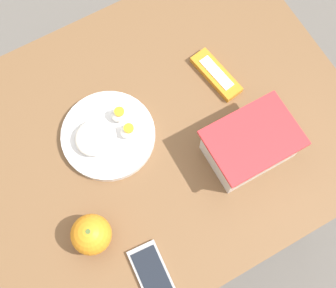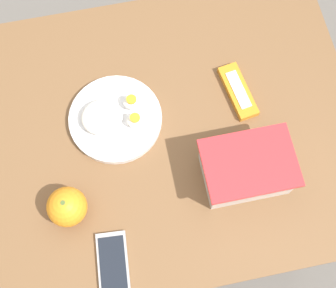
{
  "view_description": "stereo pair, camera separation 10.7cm",
  "coord_description": "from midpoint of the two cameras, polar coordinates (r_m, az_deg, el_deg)",
  "views": [
    {
      "loc": [
        0.16,
        0.35,
        1.78
      ],
      "look_at": [
        -0.01,
        0.05,
        0.77
      ],
      "focal_mm": 50.0,
      "sensor_mm": 36.0,
      "label": 1
    },
    {
      "loc": [
        0.06,
        0.39,
        1.78
      ],
      "look_at": [
        -0.01,
        0.05,
        0.77
      ],
      "focal_mm": 50.0,
      "sensor_mm": 36.0,
      "label": 2
    }
  ],
  "objects": [
    {
      "name": "orange_fruit",
      "position": [
        1.03,
        -12.32,
        -11.18
      ],
      "size": [
        0.09,
        0.09,
        0.09
      ],
      "color": "orange",
      "rests_on": "table"
    },
    {
      "name": "rice_plate",
      "position": [
        1.11,
        -10.22,
        0.72
      ],
      "size": [
        0.22,
        0.22,
        0.05
      ],
      "color": "white",
      "rests_on": "table"
    },
    {
      "name": "candy_bar",
      "position": [
        1.16,
        3.29,
        8.08
      ],
      "size": [
        0.07,
        0.15,
        0.02
      ],
      "color": "orange",
      "rests_on": "table"
    },
    {
      "name": "table",
      "position": [
        1.2,
        -3.98,
        -0.72
      ],
      "size": [
        0.96,
        0.75,
        0.74
      ],
      "color": "brown",
      "rests_on": "ground_plane"
    },
    {
      "name": "ground_plane",
      "position": [
        1.82,
        -2.65,
        -7.04
      ],
      "size": [
        10.0,
        10.0,
        0.0
      ],
      "primitive_type": "plane",
      "color": "#66605B"
    },
    {
      "name": "cell_phone",
      "position": [
        1.04,
        -4.92,
        -16.01
      ],
      "size": [
        0.08,
        0.14,
        0.01
      ],
      "color": "#ADADB2",
      "rests_on": "table"
    },
    {
      "name": "food_container",
      "position": [
        1.06,
        7.15,
        -0.63
      ],
      "size": [
        0.2,
        0.14,
        0.1
      ],
      "color": "white",
      "rests_on": "table"
    }
  ]
}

